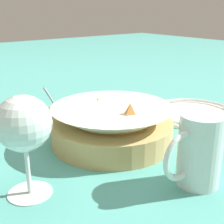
# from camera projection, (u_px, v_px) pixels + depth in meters

# --- Properties ---
(ground_plane) EXTENTS (4.00, 4.00, 0.00)m
(ground_plane) POSITION_uv_depth(u_px,v_px,m) (107.00, 137.00, 0.70)
(ground_plane) COLOR teal
(food_basket) EXTENTS (0.26, 0.26, 0.10)m
(food_basket) POSITION_uv_depth(u_px,v_px,m) (112.00, 126.00, 0.66)
(food_basket) COLOR tan
(food_basket) RESTS_ON ground_plane
(sauce_cup) EXTENTS (0.06, 0.06, 0.09)m
(sauce_cup) POSITION_uv_depth(u_px,v_px,m) (57.00, 114.00, 0.79)
(sauce_cup) COLOR #B7B7BC
(sauce_cup) RESTS_ON ground_plane
(wine_glass) EXTENTS (0.08, 0.08, 0.16)m
(wine_glass) POSITION_uv_depth(u_px,v_px,m) (24.00, 126.00, 0.45)
(wine_glass) COLOR silver
(wine_glass) RESTS_ON ground_plane
(beer_mug) EXTENTS (0.12, 0.07, 0.12)m
(beer_mug) POSITION_uv_depth(u_px,v_px,m) (197.00, 153.00, 0.49)
(beer_mug) COLOR silver
(beer_mug) RESTS_ON ground_plane
(side_plate) EXTENTS (0.23, 0.23, 0.01)m
(side_plate) POSITION_uv_depth(u_px,v_px,m) (193.00, 112.00, 0.83)
(side_plate) COLOR white
(side_plate) RESTS_ON ground_plane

